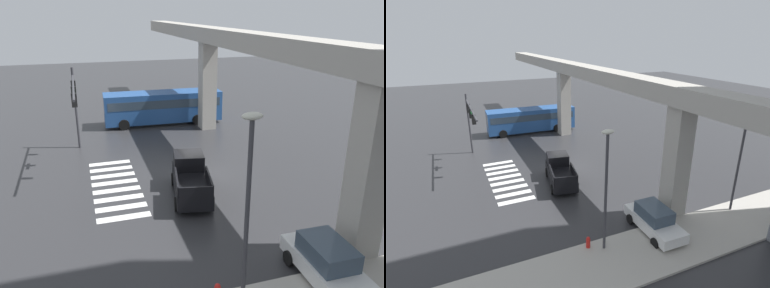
# 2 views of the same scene
# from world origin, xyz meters

# --- Properties ---
(ground_plane) EXTENTS (120.00, 120.00, 0.00)m
(ground_plane) POSITION_xyz_m (0.00, 0.00, 0.00)
(ground_plane) COLOR #2D2D30
(crosswalk_stripes) EXTENTS (8.25, 2.80, 0.01)m
(crosswalk_stripes) POSITION_xyz_m (0.00, -5.37, 0.01)
(crosswalk_stripes) COLOR silver
(crosswalk_stripes) RESTS_ON ground
(elevated_overpass) EXTENTS (59.95, 1.86, 8.81)m
(elevated_overpass) POSITION_xyz_m (0.00, 3.94, 7.50)
(elevated_overpass) COLOR #ADA89E
(elevated_overpass) RESTS_ON ground
(sidewalk_east) EXTENTS (4.00, 36.00, 0.15)m
(sidewalk_east) POSITION_xyz_m (12.54, 2.00, 0.07)
(sidewalk_east) COLOR #ADA89E
(sidewalk_east) RESTS_ON ground
(pickup_truck) EXTENTS (5.37, 2.85, 2.08)m
(pickup_truck) POSITION_xyz_m (2.25, -1.30, 0.99)
(pickup_truck) COLOR black
(pickup_truck) RESTS_ON ground
(city_bus) EXTENTS (3.11, 10.89, 2.99)m
(city_bus) POSITION_xyz_m (-12.49, 0.46, 1.72)
(city_bus) COLOR #234C8C
(city_bus) RESTS_ON ground
(sedan_white) EXTENTS (4.34, 2.04, 1.72)m
(sedan_white) POSITION_xyz_m (11.05, 1.59, 0.85)
(sedan_white) COLOR silver
(sedan_white) RESTS_ON ground
(traffic_signal_mast) EXTENTS (8.69, 0.32, 6.20)m
(traffic_signal_mast) POSITION_xyz_m (-5.17, -7.27, 4.55)
(traffic_signal_mast) COLOR #38383D
(traffic_signal_mast) RESTS_ON ground
(street_lamp_near_corner) EXTENTS (0.44, 0.70, 7.24)m
(street_lamp_near_corner) POSITION_xyz_m (11.34, -2.09, 4.56)
(street_lamp_near_corner) COLOR #38383D
(street_lamp_near_corner) RESTS_ON ground
(street_lamp_mid_block) EXTENTS (0.44, 0.70, 7.24)m
(street_lamp_mid_block) POSITION_xyz_m (11.34, 7.96, 4.56)
(street_lamp_mid_block) COLOR #38383D
(street_lamp_mid_block) RESTS_ON ground
(fire_hydrant) EXTENTS (0.24, 0.24, 0.85)m
(fire_hydrant) POSITION_xyz_m (10.94, -2.90, 0.43)
(fire_hydrant) COLOR red
(fire_hydrant) RESTS_ON ground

